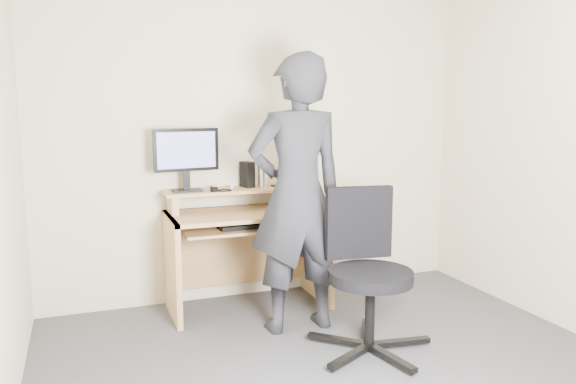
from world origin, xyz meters
TOP-DOWN VIEW (x-y plane):
  - back_wall at (0.00, 1.75)m, footprint 3.50×0.02m
  - desk at (-0.20, 1.53)m, footprint 1.20×0.60m
  - monitor at (-0.63, 1.58)m, footprint 0.49×0.14m
  - external_drive at (-0.14, 1.64)m, footprint 0.10×0.14m
  - travel_mug at (-0.04, 1.58)m, footprint 0.08×0.08m
  - smartphone at (0.09, 1.57)m, footprint 0.10×0.14m
  - charger at (-0.44, 1.50)m, footprint 0.06×0.05m
  - headphones at (-0.35, 1.63)m, footprint 0.19×0.19m
  - keyboard at (-0.22, 1.36)m, footprint 0.47×0.20m
  - mouse at (0.07, 1.35)m, footprint 0.11×0.09m
  - office_chair at (0.30, 0.48)m, footprint 0.79×0.79m
  - person at (-0.00, 0.93)m, footprint 0.70×0.47m

SIDE VIEW (x-z plane):
  - office_chair at x=0.30m, z-range 0.05..1.05m
  - desk at x=-0.20m, z-range 0.09..1.00m
  - keyboard at x=-0.22m, z-range 0.65..0.68m
  - mouse at x=0.07m, z-range 0.75..0.79m
  - smartphone at x=0.09m, z-range 0.91..0.92m
  - headphones at x=-0.35m, z-range 0.89..0.95m
  - charger at x=-0.44m, z-range 0.91..0.94m
  - person at x=0.00m, z-range 0.00..1.89m
  - travel_mug at x=-0.04m, z-range 0.91..1.08m
  - external_drive at x=-0.14m, z-range 0.91..1.11m
  - monitor at x=-0.63m, z-range 0.96..1.43m
  - back_wall at x=0.00m, z-range 0.00..2.50m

